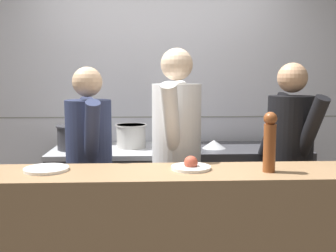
{
  "coord_description": "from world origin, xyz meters",
  "views": [
    {
      "loc": [
        -0.09,
        -2.38,
        1.54
      ],
      "look_at": [
        0.05,
        0.74,
        1.15
      ],
      "focal_mm": 42.0,
      "sensor_mm": 36.0,
      "label": 1
    }
  ],
  "objects": [
    {
      "name": "sauce_pot",
      "position": [
        -0.26,
        1.11,
        1.02
      ],
      "size": [
        0.27,
        0.27,
        0.21
      ],
      "color": "beige",
      "rests_on": "oven_range"
    },
    {
      "name": "chef_sous",
      "position": [
        0.1,
        0.44,
        0.97
      ],
      "size": [
        0.43,
        0.76,
        1.74
      ],
      "rotation": [
        0.0,
        0.0,
        -0.23
      ],
      "color": "black",
      "rests_on": "ground_plane"
    },
    {
      "name": "chef_head_cook",
      "position": [
        -0.53,
        0.43,
        0.9
      ],
      "size": [
        0.4,
        0.7,
        1.61
      ],
      "rotation": [
        0.0,
        0.0,
        0.26
      ],
      "color": "black",
      "rests_on": "ground_plane"
    },
    {
      "name": "pepper_mill",
      "position": [
        0.59,
        -0.2,
        1.18
      ],
      "size": [
        0.08,
        0.08,
        0.35
      ],
      "color": "brown",
      "rests_on": "pass_counter"
    },
    {
      "name": "chef_line",
      "position": [
        0.94,
        0.44,
        0.91
      ],
      "size": [
        0.43,
        0.71,
        1.64
      ],
      "rotation": [
        0.0,
        0.0,
        0.34
      ],
      "color": "black",
      "rests_on": "ground_plane"
    },
    {
      "name": "stock_pot",
      "position": [
        -0.73,
        1.05,
        1.02
      ],
      "size": [
        0.35,
        0.35,
        0.21
      ],
      "color": "#2D2D33",
      "rests_on": "oven_range"
    },
    {
      "name": "wall_back_tiled",
      "position": [
        0.0,
        1.48,
        1.3
      ],
      "size": [
        8.0,
        0.06,
        2.6
      ],
      "color": "silver",
      "rests_on": "ground_plane"
    },
    {
      "name": "mixing_bowl_steel",
      "position": [
        0.48,
        1.03,
        0.95
      ],
      "size": [
        0.21,
        0.21,
        0.07
      ],
      "color": "#B7BABF",
      "rests_on": "prep_counter"
    },
    {
      "name": "plated_dish_main",
      "position": [
        -0.7,
        -0.11,
        1.01
      ],
      "size": [
        0.26,
        0.26,
        0.02
      ],
      "color": "white",
      "rests_on": "pass_counter"
    },
    {
      "name": "prep_counter",
      "position": [
        0.66,
        1.08,
        0.45
      ],
      "size": [
        1.26,
        0.65,
        0.91
      ],
      "color": "#38383D",
      "rests_on": "ground_plane"
    },
    {
      "name": "plated_dish_appetiser",
      "position": [
        0.15,
        -0.11,
        1.02
      ],
      "size": [
        0.24,
        0.24,
        0.08
      ],
      "color": "white",
      "rests_on": "pass_counter"
    },
    {
      "name": "oven_range",
      "position": [
        -0.49,
        1.08,
        0.46
      ],
      "size": [
        0.93,
        0.71,
        0.91
      ],
      "color": "#38383D",
      "rests_on": "ground_plane"
    }
  ]
}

